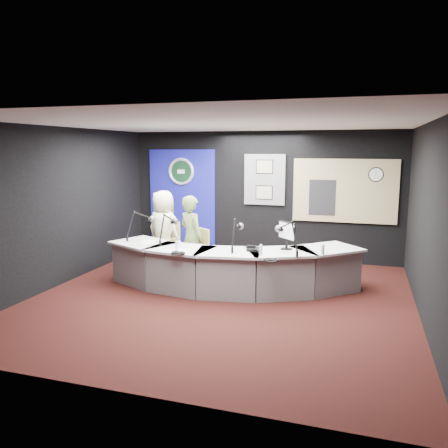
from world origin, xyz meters
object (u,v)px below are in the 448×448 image
(armchair_left, at_px, (164,245))
(armchair_right, at_px, (192,254))
(person_man, at_px, (163,230))
(person_woman, at_px, (191,238))
(broadcast_desk, at_px, (228,268))

(armchair_left, height_order, armchair_right, armchair_right)
(person_man, bearing_deg, armchair_left, -0.00)
(armchair_left, distance_m, person_woman, 1.03)
(armchair_right, height_order, person_woman, person_woman)
(armchair_left, xyz_separation_m, armchair_right, (0.82, -0.55, 0.00))
(broadcast_desk, relative_size, person_woman, 2.85)
(broadcast_desk, xyz_separation_m, person_woman, (-0.80, 0.31, 0.42))
(armchair_right, bearing_deg, armchair_left, -179.40)
(broadcast_desk, height_order, person_man, person_man)
(person_woman, bearing_deg, broadcast_desk, -168.94)
(armchair_left, relative_size, armchair_right, 1.00)
(armchair_left, height_order, person_man, person_man)
(armchair_left, bearing_deg, person_man, 0.00)
(armchair_right, bearing_deg, person_man, -179.40)
(armchair_left, distance_m, person_man, 0.30)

